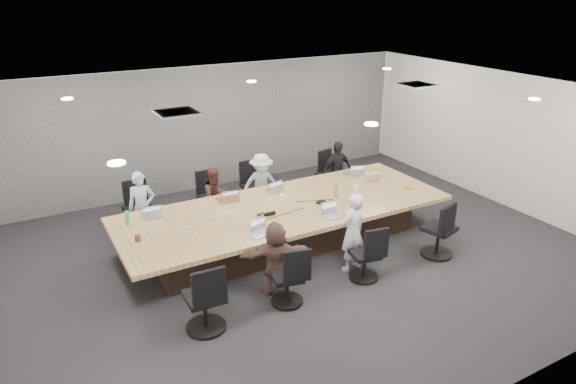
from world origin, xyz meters
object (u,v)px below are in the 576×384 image
conference_table (285,223)px  person_0 (142,207)px  chair_5 (287,281)px  chair_6 (365,258)px  person_2 (262,185)px  bottle_clear (203,214)px  person_3 (337,170)px  mug_brown (138,238)px  laptop_6 (334,216)px  chair_2 (254,190)px  chair_7 (439,233)px  laptop_3 (352,174)px  person_6 (353,232)px  laptop_1 (226,199)px  laptop_5 (260,234)px  chair_4 (205,302)px  laptop_2 (274,189)px  snack_packet (408,187)px  chair_1 (210,201)px  stapler (271,214)px  chair_3 (328,178)px  person_5 (276,258)px  laptop_0 (150,215)px  canvas_bag (372,177)px  chair_0 (139,213)px  person_1 (216,197)px

conference_table → person_0: 2.62m
chair_5 → chair_6: 1.42m
person_2 → bottle_clear: size_ratio=5.80×
person_3 → mug_brown: person_3 is taller
person_3 → laptop_6: person_3 is taller
chair_2 → person_2: 0.43m
chair_7 → laptop_3: bearing=75.2°
conference_table → person_6: person_6 is taller
chair_5 → person_0: 3.34m
chair_5 → laptop_1: (0.11, 2.50, 0.37)m
laptop_5 → laptop_1: bearing=71.3°
chair_4 → laptop_2: chair_4 is taller
laptop_1 → person_3: size_ratio=0.25×
person_2 → laptop_5: bearing=-104.6°
chair_5 → person_3: 4.25m
person_2 → snack_packet: person_2 is taller
chair_1 → laptop_1: size_ratio=2.27×
chair_6 → person_3: person_3 is taller
chair_7 → person_2: size_ratio=0.66×
chair_1 → laptop_3: 3.00m
conference_table → person_6: (0.51, -1.35, 0.28)m
conference_table → laptop_3: laptop_3 is taller
stapler → person_0: bearing=140.7°
chair_3 → stapler: bearing=25.7°
person_5 → mug_brown: 2.17m
conference_table → person_2: bearing=82.0°
laptop_0 → person_3: person_3 is taller
chair_1 → mug_brown: 2.59m
chair_7 → person_6: (-1.59, 0.35, 0.25)m
laptop_1 → laptop_3: size_ratio=1.06×
chair_3 → snack_packet: (0.48, -2.10, 0.40)m
person_0 → canvas_bag: person_0 is taller
laptop_0 → person_3: (4.27, 0.55, -0.09)m
chair_2 → person_6: size_ratio=0.61×
stapler → person_5: bearing=-112.3°
chair_0 → chair_2: size_ratio=1.02×
chair_4 → person_6: bearing=9.2°
canvas_bag → laptop_3: bearing=106.6°
chair_7 → laptop_5: (-3.02, 0.90, 0.32)m
person_0 → laptop_3: (4.27, -0.55, 0.07)m
chair_1 → person_1: size_ratio=0.63×
laptop_6 → person_1: bearing=121.8°
bottle_clear → person_1: bearing=59.9°
person_0 → person_5: bearing=-53.0°
laptop_1 → chair_1: bearing=-85.0°
laptop_0 → laptop_5: size_ratio=1.04×
chair_1 → laptop_2: laptop_2 is taller
person_0 → person_6: size_ratio=0.99×
canvas_bag → chair_3: bearing=96.1°
chair_3 → mug_brown: bearing=8.2°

